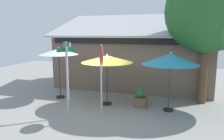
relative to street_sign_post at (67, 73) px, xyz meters
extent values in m
cube|color=gray|center=(0.89, 1.44, -1.91)|extent=(28.00, 28.00, 0.10)
cube|color=#705B4C|center=(1.30, 6.27, -0.17)|extent=(9.34, 4.19, 3.39)
cube|color=#B7BABF|center=(1.30, 6.12, 2.09)|extent=(9.84, 4.69, 1.59)
cube|color=black|center=(1.30, 4.13, 1.17)|extent=(8.74, 0.16, 0.44)
cylinder|color=#A8AAB2|center=(0.00, 0.00, -0.32)|extent=(0.09, 0.09, 3.09)
cube|color=#116B38|center=(0.00, 0.00, 1.12)|extent=(0.61, 0.54, 0.16)
cube|color=#116B38|center=(0.00, 0.00, 0.90)|extent=(0.54, 0.61, 0.16)
cube|color=white|center=(0.31, -0.28, 1.12)|extent=(0.07, 0.07, 0.16)
cylinder|color=#A8AAB2|center=(1.33, 0.27, -0.74)|extent=(0.07, 0.07, 2.24)
cylinder|color=white|center=(1.33, 0.27, 0.72)|extent=(0.43, 0.70, 0.81)
cylinder|color=red|center=(1.33, 0.27, 0.72)|extent=(0.42, 0.66, 0.76)
cylinder|color=black|center=(-1.80, 2.36, -1.82)|extent=(0.44, 0.44, 0.08)
cylinder|color=#333335|center=(-1.80, 2.36, -0.68)|extent=(0.05, 0.05, 2.36)
cone|color=white|center=(-1.80, 2.36, 0.60)|extent=(2.03, 2.03, 0.31)
sphere|color=silver|center=(-1.80, 2.36, 0.79)|extent=(0.08, 0.08, 0.08)
cylinder|color=black|center=(0.96, 2.05, -1.82)|extent=(0.44, 0.44, 0.08)
cylinder|color=#333335|center=(0.96, 2.05, -0.81)|extent=(0.05, 0.05, 2.11)
cone|color=#EAD14C|center=(0.96, 2.05, 0.36)|extent=(2.45, 2.45, 0.33)
sphere|color=silver|center=(0.96, 2.05, 0.55)|extent=(0.08, 0.08, 0.08)
cylinder|color=black|center=(3.83, 2.06, -1.82)|extent=(0.44, 0.44, 0.08)
cylinder|color=#333335|center=(3.83, 2.06, -0.80)|extent=(0.05, 0.05, 2.13)
cone|color=#2D99BC|center=(3.83, 2.06, 0.46)|extent=(2.44, 2.44, 0.47)
sphere|color=silver|center=(3.83, 2.06, 0.72)|extent=(0.08, 0.08, 0.08)
cylinder|color=brown|center=(5.30, 3.71, -0.38)|extent=(0.42, 0.42, 2.96)
sphere|color=#28602D|center=(5.30, 3.71, 2.56)|extent=(3.90, 3.90, 3.90)
cube|color=brown|center=(2.53, 2.24, -1.64)|extent=(0.56, 0.56, 0.45)
sphere|color=#28602D|center=(2.53, 2.24, -1.19)|extent=(0.48, 0.48, 0.48)
camera|label=1|loc=(4.27, -7.52, 1.54)|focal=34.95mm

